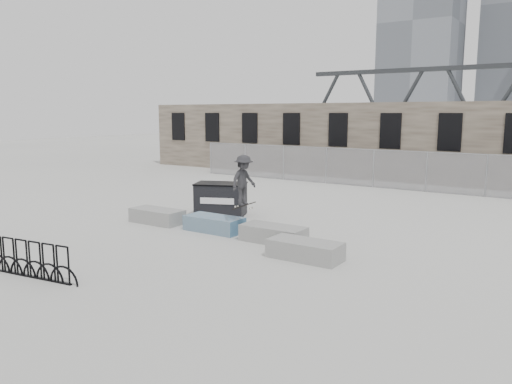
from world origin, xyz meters
TOP-DOWN VIEW (x-y plane):
  - ground at (0.00, 0.00)m, footprint 120.00×120.00m
  - stone_wall at (0.00, 16.24)m, footprint 36.00×2.58m
  - chainlink_fence at (-0.00, 12.50)m, footprint 22.06×0.06m
  - planter_far_left at (-3.32, -0.10)m, footprint 2.00×0.90m
  - planter_center_left at (-0.82, 0.03)m, footprint 2.00×0.90m
  - planter_center_right at (1.57, -0.07)m, footprint 2.00×0.90m
  - planter_offset at (3.22, -1.12)m, footprint 2.00×0.90m
  - dumpster at (-2.27, 2.27)m, footprint 2.21×1.83m
  - bike_rack at (-1.58, -6.15)m, footprint 3.12×0.49m
  - skateboarder at (0.45, -0.05)m, footprint 0.78×1.07m

SIDE VIEW (x-z plane):
  - ground at x=0.00m, z-range 0.00..0.00m
  - planter_far_left at x=-3.32m, z-range 0.02..0.53m
  - planter_center_left at x=-0.82m, z-range 0.02..0.53m
  - planter_center_right at x=1.57m, z-range 0.02..0.53m
  - planter_offset at x=3.22m, z-range 0.02..0.53m
  - bike_rack at x=-1.58m, z-range -0.01..0.89m
  - dumpster at x=-2.27m, z-range 0.01..1.26m
  - chainlink_fence at x=0.00m, z-range 0.03..2.05m
  - skateboarder at x=0.45m, z-range 0.94..2.70m
  - stone_wall at x=0.00m, z-range 0.01..4.51m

